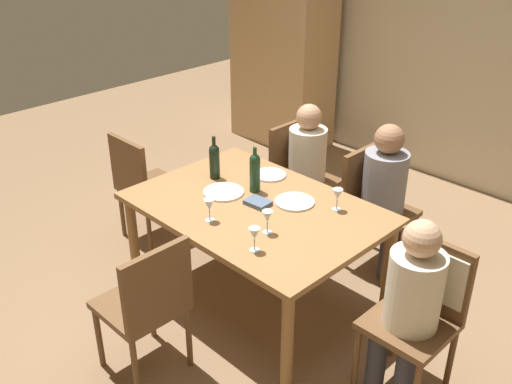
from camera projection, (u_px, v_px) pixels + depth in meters
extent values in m
plane|color=#846647|center=(256.00, 297.00, 4.16)|extent=(10.00, 10.00, 0.00)
cube|color=beige|center=(472.00, 44.00, 5.26)|extent=(6.40, 0.12, 2.70)
cube|color=tan|center=(283.00, 49.00, 6.32)|extent=(1.10, 0.56, 2.10)
cube|color=olive|center=(256.00, 208.00, 3.82)|extent=(1.63, 1.13, 0.04)
cylinder|color=olive|center=(134.00, 242.00, 4.15)|extent=(0.07, 0.07, 0.71)
cylinder|color=olive|center=(287.00, 344.00, 3.22)|extent=(0.07, 0.07, 0.71)
cylinder|color=olive|center=(235.00, 196.00, 4.77)|extent=(0.07, 0.07, 0.71)
cylinder|color=olive|center=(388.00, 271.00, 3.84)|extent=(0.07, 0.07, 0.71)
cylinder|color=brown|center=(356.00, 358.00, 3.30)|extent=(0.04, 0.04, 0.44)
cylinder|color=brown|center=(451.00, 358.00, 3.30)|extent=(0.04, 0.04, 0.44)
cylinder|color=brown|center=(394.00, 327.00, 3.54)|extent=(0.04, 0.04, 0.44)
cube|color=brown|center=(409.00, 325.00, 3.19)|extent=(0.44, 0.44, 0.04)
cube|color=brown|center=(434.00, 274.00, 3.21)|extent=(0.44, 0.04, 0.44)
cube|color=beige|center=(434.00, 271.00, 3.20)|extent=(0.40, 0.07, 0.31)
cylinder|color=brown|center=(413.00, 240.00, 4.42)|extent=(0.04, 0.04, 0.44)
cylinder|color=brown|center=(385.00, 260.00, 4.18)|extent=(0.04, 0.04, 0.44)
cylinder|color=brown|center=(372.00, 222.00, 4.65)|extent=(0.04, 0.04, 0.44)
cylinder|color=brown|center=(343.00, 240.00, 4.42)|extent=(0.04, 0.04, 0.44)
cube|color=brown|center=(381.00, 213.00, 4.30)|extent=(0.44, 0.44, 0.04)
cube|color=brown|center=(362.00, 176.00, 4.32)|extent=(0.04, 0.44, 0.44)
cylinder|color=brown|center=(337.00, 207.00, 4.87)|extent=(0.04, 0.04, 0.44)
cylinder|color=brown|center=(307.00, 224.00, 4.64)|extent=(0.04, 0.04, 0.44)
cylinder|color=brown|center=(303.00, 193.00, 5.11)|extent=(0.04, 0.04, 0.44)
cylinder|color=brown|center=(273.00, 207.00, 4.88)|extent=(0.04, 0.04, 0.44)
cube|color=brown|center=(306.00, 182.00, 4.76)|extent=(0.44, 0.44, 0.04)
cube|color=brown|center=(289.00, 148.00, 4.78)|extent=(0.04, 0.44, 0.44)
cylinder|color=brown|center=(159.00, 197.00, 5.04)|extent=(0.04, 0.04, 0.44)
cylinder|color=brown|center=(187.00, 212.00, 4.80)|extent=(0.04, 0.04, 0.44)
cylinder|color=brown|center=(122.00, 212.00, 4.80)|extent=(0.04, 0.04, 0.44)
cylinder|color=brown|center=(149.00, 229.00, 4.57)|extent=(0.04, 0.04, 0.44)
cube|color=brown|center=(152.00, 186.00, 4.69)|extent=(0.44, 0.44, 0.04)
cube|color=brown|center=(128.00, 167.00, 4.46)|extent=(0.44, 0.04, 0.44)
cylinder|color=brown|center=(99.00, 337.00, 3.46)|extent=(0.04, 0.04, 0.44)
cylinder|color=brown|center=(151.00, 308.00, 3.70)|extent=(0.04, 0.04, 0.44)
cylinder|color=brown|center=(135.00, 370.00, 3.22)|extent=(0.04, 0.04, 0.44)
cylinder|color=brown|center=(189.00, 337.00, 3.46)|extent=(0.04, 0.04, 0.44)
cube|color=brown|center=(140.00, 305.00, 3.35)|extent=(0.44, 0.44, 0.04)
cube|color=brown|center=(158.00, 286.00, 3.12)|extent=(0.04, 0.44, 0.44)
cylinder|color=#33333D|center=(404.00, 378.00, 3.16)|extent=(0.11, 0.11, 0.46)
cylinder|color=#33333D|center=(376.00, 361.00, 3.27)|extent=(0.11, 0.11, 0.46)
cylinder|color=beige|center=(414.00, 291.00, 3.09)|extent=(0.30, 0.30, 0.46)
sphere|color=tan|center=(422.00, 239.00, 2.93)|extent=(0.20, 0.20, 0.20)
cylinder|color=#33333D|center=(402.00, 242.00, 4.38)|extent=(0.12, 0.12, 0.46)
cylinder|color=#33333D|center=(387.00, 252.00, 4.26)|extent=(0.12, 0.12, 0.46)
cylinder|color=gray|center=(384.00, 184.00, 4.19)|extent=(0.32, 0.32, 0.49)
sphere|color=#996B4C|center=(389.00, 139.00, 4.03)|extent=(0.21, 0.21, 0.21)
cylinder|color=#33333D|center=(325.00, 208.00, 4.84)|extent=(0.11, 0.11, 0.46)
cylinder|color=#33333D|center=(311.00, 216.00, 4.73)|extent=(0.11, 0.11, 0.46)
cylinder|color=beige|center=(307.00, 156.00, 4.66)|extent=(0.30, 0.30, 0.46)
sphere|color=tan|center=(309.00, 117.00, 4.50)|extent=(0.20, 0.20, 0.20)
cylinder|color=#19381E|center=(255.00, 176.00, 3.94)|extent=(0.07, 0.07, 0.23)
sphere|color=#19381E|center=(255.00, 159.00, 3.88)|extent=(0.07, 0.07, 0.07)
cylinder|color=#19381E|center=(255.00, 153.00, 3.86)|extent=(0.03, 0.03, 0.08)
cylinder|color=black|center=(215.00, 165.00, 4.13)|extent=(0.07, 0.07, 0.20)
sphere|color=black|center=(214.00, 150.00, 4.08)|extent=(0.07, 0.07, 0.07)
cylinder|color=black|center=(214.00, 143.00, 4.05)|extent=(0.03, 0.03, 0.09)
cylinder|color=silver|center=(254.00, 250.00, 3.34)|extent=(0.06, 0.06, 0.00)
cylinder|color=silver|center=(254.00, 245.00, 3.32)|extent=(0.01, 0.01, 0.07)
cone|color=silver|center=(254.00, 234.00, 3.28)|extent=(0.07, 0.07, 0.07)
cylinder|color=silver|center=(336.00, 209.00, 3.76)|extent=(0.06, 0.06, 0.00)
cylinder|color=silver|center=(337.00, 204.00, 3.74)|extent=(0.01, 0.01, 0.07)
cone|color=silver|center=(338.00, 194.00, 3.71)|extent=(0.07, 0.07, 0.07)
cylinder|color=silver|center=(267.00, 232.00, 3.51)|extent=(0.06, 0.06, 0.00)
cylinder|color=silver|center=(267.00, 227.00, 3.49)|extent=(0.01, 0.01, 0.07)
cone|color=silver|center=(267.00, 217.00, 3.46)|extent=(0.07, 0.07, 0.07)
cylinder|color=silver|center=(210.00, 220.00, 3.64)|extent=(0.06, 0.06, 0.00)
cylinder|color=silver|center=(210.00, 215.00, 3.62)|extent=(0.01, 0.01, 0.07)
cone|color=silver|center=(209.00, 205.00, 3.59)|extent=(0.07, 0.07, 0.07)
cylinder|color=white|center=(224.00, 192.00, 3.97)|extent=(0.28, 0.28, 0.01)
cylinder|color=silver|center=(295.00, 202.00, 3.84)|extent=(0.27, 0.27, 0.01)
cylinder|color=white|center=(270.00, 175.00, 4.21)|extent=(0.24, 0.24, 0.01)
cube|color=#4C5B75|center=(258.00, 203.00, 3.81)|extent=(0.17, 0.13, 0.03)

